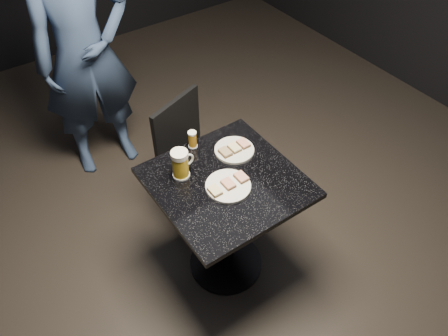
# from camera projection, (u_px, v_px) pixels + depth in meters

# --- Properties ---
(floor) EXTENTS (6.00, 6.00, 0.00)m
(floor) POSITION_uv_depth(u_px,v_px,m) (226.00, 263.00, 2.69)
(floor) COLOR black
(floor) RESTS_ON ground
(plate_large) EXTENTS (0.22, 0.22, 0.01)m
(plate_large) POSITION_uv_depth(u_px,v_px,m) (228.00, 186.00, 2.13)
(plate_large) COLOR white
(plate_large) RESTS_ON table
(plate_small) EXTENTS (0.21, 0.21, 0.01)m
(plate_small) POSITION_uv_depth(u_px,v_px,m) (234.00, 150.00, 2.31)
(plate_small) COLOR silver
(plate_small) RESTS_ON table
(patron) EXTENTS (0.67, 0.47, 1.76)m
(patron) POSITION_uv_depth(u_px,v_px,m) (85.00, 55.00, 2.75)
(patron) COLOR navy
(patron) RESTS_ON floor
(table) EXTENTS (0.70, 0.70, 0.75)m
(table) POSITION_uv_depth(u_px,v_px,m) (226.00, 211.00, 2.33)
(table) COLOR black
(table) RESTS_ON floor
(beer_mug) EXTENTS (0.13, 0.09, 0.16)m
(beer_mug) POSITION_uv_depth(u_px,v_px,m) (181.00, 164.00, 2.13)
(beer_mug) COLOR silver
(beer_mug) RESTS_ON table
(beer_tumbler) EXTENTS (0.05, 0.05, 0.10)m
(beer_tumbler) POSITION_uv_depth(u_px,v_px,m) (192.00, 139.00, 2.31)
(beer_tumbler) COLOR silver
(beer_tumbler) RESTS_ON table
(chair) EXTENTS (0.49, 0.49, 0.86)m
(chair) POSITION_uv_depth(u_px,v_px,m) (193.00, 156.00, 2.65)
(chair) COLOR black
(chair) RESTS_ON floor
(canapes_on_plate_large) EXTENTS (0.21, 0.07, 0.02)m
(canapes_on_plate_large) POSITION_uv_depth(u_px,v_px,m) (228.00, 184.00, 2.11)
(canapes_on_plate_large) COLOR #4C3521
(canapes_on_plate_large) RESTS_ON plate_large
(canapes_on_plate_small) EXTENTS (0.17, 0.07, 0.02)m
(canapes_on_plate_small) POSITION_uv_depth(u_px,v_px,m) (234.00, 148.00, 2.30)
(canapes_on_plate_small) COLOR #4C3521
(canapes_on_plate_small) RESTS_ON plate_small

